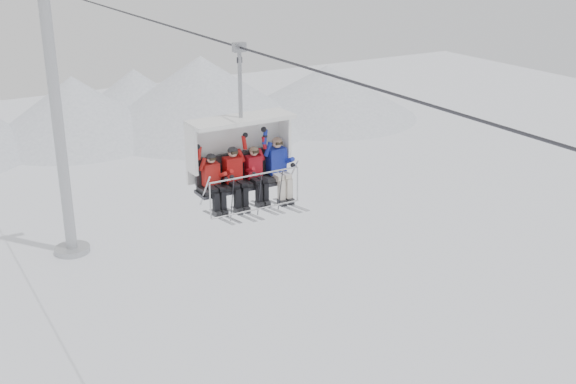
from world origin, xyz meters
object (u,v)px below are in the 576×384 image
lift_tower_right (60,146)px  skier_far_right (278,166)px  skier_center_right (256,173)px  chairlift_carrier (239,151)px  skier_far_left (213,181)px  skier_center_left (235,175)px

lift_tower_right → skier_far_right: size_ratio=7.62×
lift_tower_right → skier_center_right: lift_tower_right is taller
lift_tower_right → skier_center_right: size_ratio=7.99×
skier_far_right → skier_center_right: bearing=-178.6°
skier_center_right → chairlift_carrier: bearing=132.0°
skier_center_right → lift_tower_right: bearing=90.8°
lift_tower_right → skier_far_right: bearing=-87.3°
skier_far_right → skier_far_left: bearing=-179.5°
lift_tower_right → skier_far_right: lift_tower_right is taller
skier_far_left → skier_center_right: skier_far_left is taller
skier_center_left → chairlift_carrier: bearing=46.3°
chairlift_carrier → skier_center_right: 0.69m
skier_far_left → skier_center_left: skier_center_left is taller
chairlift_carrier → skier_far_left: 1.08m
chairlift_carrier → skier_far_right: (0.95, -0.30, -0.48)m
skier_far_left → skier_center_right: (1.17, -0.00, -0.00)m
skier_center_right → skier_far_right: 0.67m
lift_tower_right → chairlift_carrier: (0.00, -19.62, 4.95)m
skier_far_left → skier_center_right: size_ratio=1.00×
chairlift_carrier → skier_far_left: bearing=-160.0°
lift_tower_right → skier_far_right: 20.44m
chairlift_carrier → skier_center_right: bearing=-48.0°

